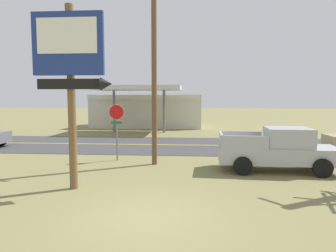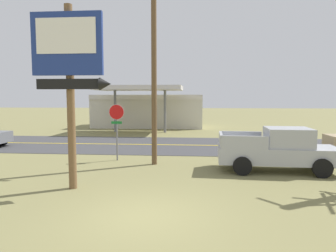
{
  "view_description": "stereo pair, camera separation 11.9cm",
  "coord_description": "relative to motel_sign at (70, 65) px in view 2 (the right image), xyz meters",
  "views": [
    {
      "loc": [
        1.28,
        -8.26,
        3.3
      ],
      "look_at": [
        0.0,
        8.0,
        1.8
      ],
      "focal_mm": 33.04,
      "sensor_mm": 36.0,
      "label": 1
    },
    {
      "loc": [
        1.4,
        -8.25,
        3.3
      ],
      "look_at": [
        0.0,
        8.0,
        1.8
      ],
      "focal_mm": 33.04,
      "sensor_mm": 36.0,
      "label": 2
    }
  ],
  "objects": [
    {
      "name": "stop_sign",
      "position": [
        0.28,
        5.24,
        -2.4
      ],
      "size": [
        0.8,
        0.08,
        2.95
      ],
      "color": "slate",
      "rests_on": "ground"
    },
    {
      "name": "utility_pole",
      "position": [
        2.37,
        4.45,
        0.8
      ],
      "size": [
        1.7,
        0.26,
        9.88
      ],
      "color": "brown",
      "rests_on": "ground"
    },
    {
      "name": "pickup_silver_parked_on_lawn",
      "position": [
        8.11,
        3.5,
        -3.46
      ],
      "size": [
        5.29,
        2.44,
        1.96
      ],
      "color": "#A8AAAF",
      "rests_on": "ground"
    },
    {
      "name": "motel_sign",
      "position": [
        0.0,
        0.0,
        0.0
      ],
      "size": [
        2.78,
        0.54,
        6.53
      ],
      "color": "brown",
      "rests_on": "ground"
    },
    {
      "name": "gas_station",
      "position": [
        -0.84,
        24.13,
        -2.48
      ],
      "size": [
        12.0,
        11.5,
        4.4
      ],
      "color": "beige",
      "rests_on": "ground"
    },
    {
      "name": "road_asphalt",
      "position": [
        2.94,
        10.68,
        -4.41
      ],
      "size": [
        140.0,
        8.0,
        0.02
      ],
      "primitive_type": "cube",
      "color": "#3D3D3F",
      "rests_on": "ground"
    },
    {
      "name": "road_centre_line",
      "position": [
        2.94,
        10.68,
        -4.4
      ],
      "size": [
        126.0,
        0.2,
        0.01
      ],
      "primitive_type": "cube",
      "color": "gold",
      "rests_on": "road_asphalt"
    },
    {
      "name": "ground_plane",
      "position": [
        2.94,
        -2.32,
        -4.42
      ],
      "size": [
        180.0,
        180.0,
        0.0
      ],
      "primitive_type": "plane",
      "color": "olive"
    }
  ]
}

